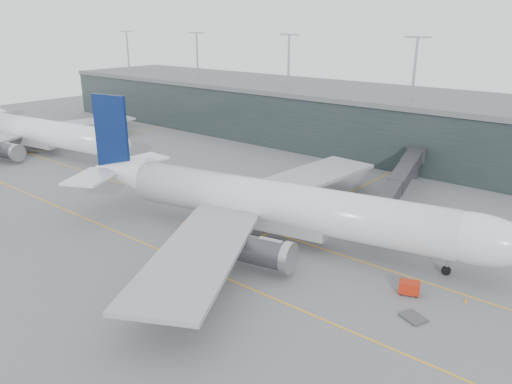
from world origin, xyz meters
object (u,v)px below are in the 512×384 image
Objects in this scene: second_aircraft at (36,131)px; gse_cart at (409,287)px; main_aircraft at (279,205)px; jet_bridge at (412,177)px.

second_aircraft is 23.61× the size of gse_cart.
main_aircraft is 1.62× the size of jet_bridge.
jet_bridge is at bearing 60.92° from main_aircraft.
main_aircraft is 1.05× the size of second_aircraft.
jet_bridge is (8.94, 29.20, -0.62)m from main_aircraft.
jet_bridge is 35.14m from gse_cart.
gse_cart is at bearing -81.28° from jet_bridge.
second_aircraft is at bearing 153.99° from gse_cart.
main_aircraft is 24.84× the size of gse_cart.
jet_bridge is at bearing 91.10° from gse_cart.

